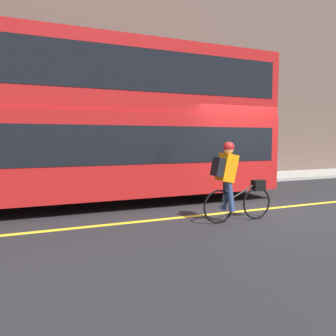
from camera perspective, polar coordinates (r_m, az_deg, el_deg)
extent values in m
plane|color=#232326|center=(8.09, 16.51, -6.86)|extent=(80.00, 80.00, 0.00)
cube|color=yellow|center=(8.09, 16.52, -6.83)|extent=(50.00, 0.14, 0.01)
cube|color=#A8A399|center=(12.37, 1.50, -2.32)|extent=(60.00, 2.38, 0.12)
cube|color=brown|center=(13.79, -0.85, 16.82)|extent=(60.00, 0.30, 8.92)
cylinder|color=black|center=(9.32, 4.17, -2.11)|extent=(0.96, 0.30, 0.96)
cube|color=#B21919|center=(8.31, -15.99, 2.31)|extent=(10.37, 2.46, 1.97)
cube|color=black|center=(8.31, -16.03, 3.94)|extent=(9.96, 2.48, 0.87)
cube|color=#B21919|center=(8.43, -16.30, 14.80)|extent=(10.37, 2.36, 1.68)
cube|color=black|center=(8.45, -16.31, 15.36)|extent=(9.96, 2.38, 0.94)
torus|color=black|center=(6.98, 15.19, -5.93)|extent=(0.66, 0.04, 0.66)
torus|color=black|center=(6.47, 8.80, -6.67)|extent=(0.66, 0.04, 0.66)
cylinder|color=black|center=(6.68, 12.15, -4.52)|extent=(0.92, 0.03, 0.45)
cylinder|color=black|center=(6.49, 9.65, -4.48)|extent=(0.03, 0.03, 0.48)
cube|color=black|center=(6.94, 15.45, -2.92)|extent=(0.26, 0.16, 0.22)
cube|color=orange|center=(6.46, 10.19, 0.05)|extent=(0.37, 0.32, 0.58)
cube|color=black|center=(6.35, 8.67, 0.17)|extent=(0.21, 0.26, 0.38)
cylinder|color=#384C7A|center=(6.63, 9.98, -4.72)|extent=(0.21, 0.11, 0.59)
cylinder|color=#384C7A|center=(6.48, 10.84, -4.96)|extent=(0.19, 0.11, 0.59)
sphere|color=tan|center=(6.46, 10.53, 3.21)|extent=(0.19, 0.19, 0.19)
sphere|color=red|center=(6.46, 10.54, 3.59)|extent=(0.21, 0.21, 0.21)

